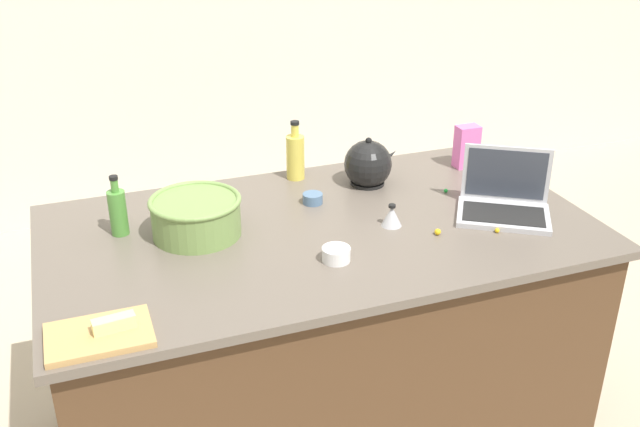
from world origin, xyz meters
name	(u,v)px	position (x,y,z in m)	size (l,w,h in m)	color
island_counter	(320,337)	(0.00, 0.00, 0.45)	(1.83, 1.01, 0.90)	#4C331E
laptop	(504,201)	(0.63, -0.12, 0.95)	(0.38, 0.36, 0.22)	#B7B7BC
mixing_bowl_large	(196,216)	(-0.40, 0.09, 0.97)	(0.30, 0.30, 0.13)	#72934C
bottle_olive	(118,211)	(-0.63, 0.18, 0.98)	(0.06, 0.06, 0.21)	#4C8C38
bottle_oil	(295,156)	(0.05, 0.42, 0.99)	(0.07, 0.07, 0.23)	#DBC64C
kettle	(368,165)	(0.29, 0.28, 0.98)	(0.21, 0.18, 0.20)	black
cutting_board	(99,335)	(-0.75, -0.40, 0.91)	(0.27, 0.18, 0.02)	tan
butter_stick_left	(114,323)	(-0.71, -0.40, 0.94)	(0.11, 0.04, 0.04)	#F4E58C
ramekin_small	(336,254)	(-0.03, -0.23, 0.92)	(0.09, 0.09, 0.04)	white
ramekin_medium	(313,198)	(0.04, 0.19, 0.92)	(0.07, 0.07, 0.04)	slate
kitchen_timer	(392,216)	(0.23, -0.07, 0.94)	(0.07, 0.07, 0.08)	#B2B2B7
candy_bag	(467,147)	(0.73, 0.30, 0.99)	(0.09, 0.06, 0.17)	pink
candy_0	(497,230)	(0.53, -0.24, 0.91)	(0.02, 0.02, 0.02)	yellow
candy_1	(446,191)	(0.53, 0.10, 0.91)	(0.02, 0.02, 0.02)	green
candy_2	(438,232)	(0.34, -0.19, 0.91)	(0.02, 0.02, 0.02)	yellow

